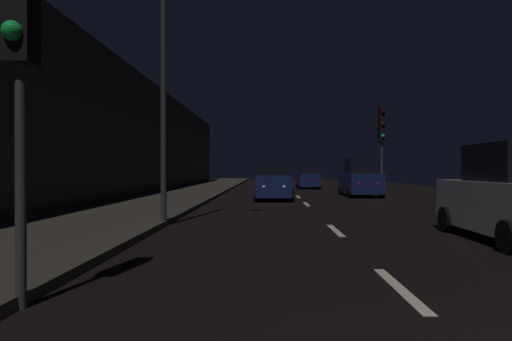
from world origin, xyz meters
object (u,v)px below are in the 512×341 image
(traffic_light_near_left, at_px, (19,9))
(car_approaching_headlights, at_px, (273,181))
(traffic_light_far_right, at_px, (382,132))
(car_distant_taillights, at_px, (308,178))
(streetlamp_overhead, at_px, (179,31))
(car_parked_right_far, at_px, (360,179))

(traffic_light_near_left, relative_size, car_approaching_headlights, 1.14)
(traffic_light_far_right, distance_m, traffic_light_near_left, 21.12)
(car_approaching_headlights, xyz_separation_m, car_distant_taillights, (2.98, 13.37, -0.06))
(traffic_light_near_left, distance_m, streetlamp_overhead, 7.62)
(traffic_light_far_right, xyz_separation_m, car_parked_right_far, (-0.80, 1.61, -2.58))
(car_approaching_headlights, xyz_separation_m, car_parked_right_far, (5.01, 2.96, 0.04))
(streetlamp_overhead, distance_m, car_distant_taillights, 24.93)
(traffic_light_near_left, bearing_deg, streetlamp_overhead, 174.83)
(traffic_light_far_right, bearing_deg, traffic_light_near_left, -30.56)
(traffic_light_near_left, relative_size, streetlamp_overhead, 0.56)
(streetlamp_overhead, xyz_separation_m, car_parked_right_far, (7.76, 13.43, -4.37))
(traffic_light_far_right, bearing_deg, car_distant_taillights, -172.45)
(traffic_light_near_left, distance_m, car_parked_right_far, 22.42)
(car_approaching_headlights, bearing_deg, traffic_light_near_left, -9.75)
(traffic_light_far_right, xyz_separation_m, car_distant_taillights, (-2.83, 12.03, -2.68))
(traffic_light_near_left, relative_size, car_parked_right_far, 1.09)
(traffic_light_far_right, relative_size, car_parked_right_far, 1.15)
(car_distant_taillights, height_order, car_parked_right_far, car_parked_right_far)
(streetlamp_overhead, xyz_separation_m, car_approaching_headlights, (2.75, 10.47, -4.41))
(streetlamp_overhead, relative_size, car_distant_taillights, 2.15)
(car_approaching_headlights, distance_m, car_distant_taillights, 13.70)
(traffic_light_far_right, xyz_separation_m, car_approaching_headlights, (-5.81, -1.34, -2.62))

